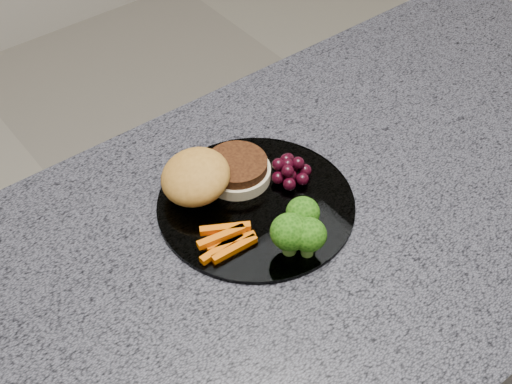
% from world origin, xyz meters
% --- Properties ---
extents(countertop, '(1.20, 0.60, 0.04)m').
position_xyz_m(countertop, '(0.00, 0.00, 0.88)').
color(countertop, '#4E4E58').
rests_on(countertop, island_cabinet).
extents(plate, '(0.26, 0.26, 0.01)m').
position_xyz_m(plate, '(-0.09, 0.06, 0.90)').
color(plate, white).
rests_on(plate, countertop).
extents(burger, '(0.16, 0.10, 0.05)m').
position_xyz_m(burger, '(-0.12, 0.12, 0.93)').
color(burger, beige).
rests_on(burger, plate).
extents(carrot_sticks, '(0.08, 0.05, 0.02)m').
position_xyz_m(carrot_sticks, '(-0.16, 0.03, 0.91)').
color(carrot_sticks, '#CF5603').
rests_on(carrot_sticks, plate).
extents(broccoli, '(0.08, 0.08, 0.06)m').
position_xyz_m(broccoli, '(-0.09, -0.03, 0.94)').
color(broccoli, '#55802E').
rests_on(broccoli, plate).
extents(grape_bunch, '(0.06, 0.06, 0.03)m').
position_xyz_m(grape_bunch, '(-0.02, 0.07, 0.92)').
color(grape_bunch, black).
rests_on(grape_bunch, plate).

